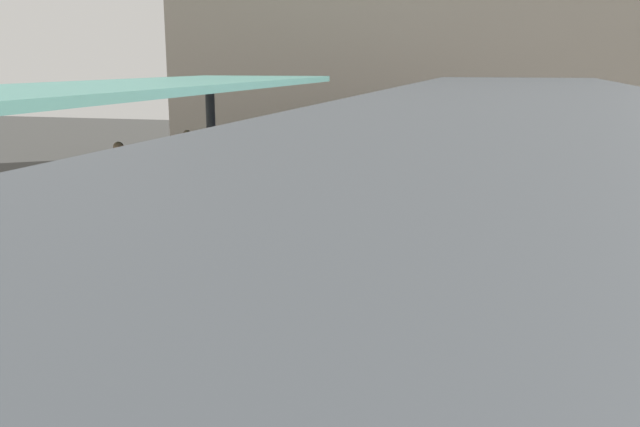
% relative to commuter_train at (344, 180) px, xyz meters
% --- Properties ---
extents(ground_plane, '(80.00, 80.00, 0.00)m').
position_rel_commuter_train_xyz_m(ground_plane, '(0.00, -6.68, -1.73)').
color(ground_plane, '#383835').
extents(platform_left, '(4.40, 28.00, 1.00)m').
position_rel_commuter_train_xyz_m(platform_left, '(-3.80, -6.68, -1.23)').
color(platform_left, '#9E9E99').
rests_on(platform_left, ground_plane).
extents(platform_right, '(4.40, 28.00, 1.00)m').
position_rel_commuter_train_xyz_m(platform_right, '(3.80, -6.68, -1.23)').
color(platform_right, '#9E9E99').
rests_on(platform_right, ground_plane).
extents(track_ballast, '(3.20, 28.00, 0.20)m').
position_rel_commuter_train_xyz_m(track_ballast, '(0.00, -6.68, -1.63)').
color(track_ballast, '#59544C').
rests_on(track_ballast, ground_plane).
extents(rail_near_side, '(0.08, 28.00, 0.14)m').
position_rel_commuter_train_xyz_m(rail_near_side, '(-0.72, -6.68, -1.46)').
color(rail_near_side, slate).
rests_on(rail_near_side, track_ballast).
extents(rail_far_side, '(0.08, 28.00, 0.14)m').
position_rel_commuter_train_xyz_m(rail_far_side, '(0.72, -6.68, -1.46)').
color(rail_far_side, slate).
rests_on(rail_far_side, track_ballast).
extents(commuter_train, '(2.78, 11.02, 3.10)m').
position_rel_commuter_train_xyz_m(commuter_train, '(0.00, 0.00, 0.00)').
color(commuter_train, '#38428C').
rests_on(commuter_train, track_ballast).
extents(canopy_left, '(4.18, 21.00, 3.02)m').
position_rel_commuter_train_xyz_m(canopy_left, '(-3.80, -5.28, 2.18)').
color(canopy_left, '#333335').
rests_on(canopy_left, platform_left).
extents(canopy_right, '(4.18, 21.00, 3.01)m').
position_rel_commuter_train_xyz_m(canopy_right, '(3.80, -5.28, 2.17)').
color(canopy_right, '#333335').
rests_on(canopy_right, platform_right).
extents(platform_bench, '(1.40, 0.41, 0.86)m').
position_rel_commuter_train_xyz_m(platform_bench, '(2.54, -7.30, -0.26)').
color(platform_bench, black).
rests_on(platform_bench, platform_right).
extents(platform_sign, '(0.90, 0.08, 2.21)m').
position_rel_commuter_train_xyz_m(platform_sign, '(5.38, -3.08, 0.90)').
color(platform_sign, '#262628').
rests_on(platform_sign, platform_right).
extents(passenger_near_bench, '(0.36, 0.36, 1.78)m').
position_rel_commuter_train_xyz_m(passenger_near_bench, '(-4.35, -2.52, 0.20)').
color(passenger_near_bench, '#232328').
rests_on(passenger_near_bench, platform_left).
extents(passenger_mid_platform, '(0.36, 0.36, 1.79)m').
position_rel_commuter_train_xyz_m(passenger_mid_platform, '(-4.04, 0.13, 0.20)').
color(passenger_mid_platform, maroon).
rests_on(passenger_mid_platform, platform_left).
extents(station_building_backdrop, '(18.00, 6.00, 11.00)m').
position_rel_commuter_train_xyz_m(station_building_backdrop, '(-0.89, 13.32, 3.77)').
color(station_building_backdrop, '#A89E8E').
rests_on(station_building_backdrop, ground_plane).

